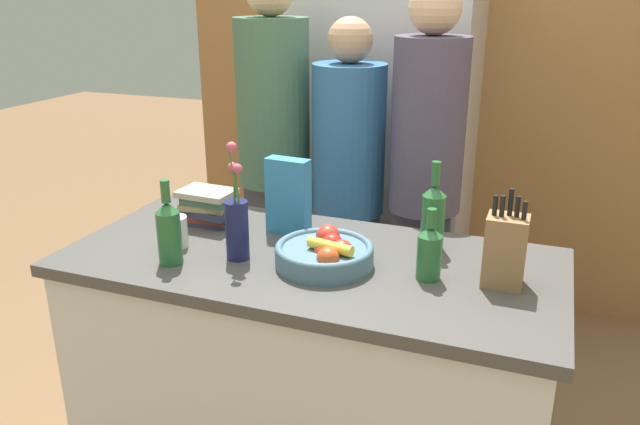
# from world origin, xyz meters

# --- Properties ---
(kitchen_island) EXTENTS (1.59, 0.74, 0.89)m
(kitchen_island) POSITION_xyz_m (0.00, 0.00, 0.45)
(kitchen_island) COLOR silver
(kitchen_island) RESTS_ON ground_plane
(back_wall_wood) EXTENTS (2.79, 0.12, 2.60)m
(back_wall_wood) POSITION_xyz_m (0.00, 1.74, 1.30)
(back_wall_wood) COLOR #9E6B3D
(back_wall_wood) RESTS_ON ground_plane
(refrigerator) EXTENTS (0.87, 0.62, 1.86)m
(refrigerator) POSITION_xyz_m (-0.13, 1.38, 0.93)
(refrigerator) COLOR #B7B7BC
(refrigerator) RESTS_ON ground_plane
(fruit_bowl) EXTENTS (0.31, 0.31, 0.10)m
(fruit_bowl) POSITION_xyz_m (0.07, -0.04, 0.94)
(fruit_bowl) COLOR slate
(fruit_bowl) RESTS_ON kitchen_island
(knife_block) EXTENTS (0.12, 0.10, 0.29)m
(knife_block) POSITION_xyz_m (0.60, 0.02, 1.00)
(knife_block) COLOR olive
(knife_block) RESTS_ON kitchen_island
(flower_vase) EXTENTS (0.07, 0.07, 0.38)m
(flower_vase) POSITION_xyz_m (-0.21, -0.09, 1.01)
(flower_vase) COLOR #191E4C
(flower_vase) RESTS_ON kitchen_island
(cereal_box) EXTENTS (0.16, 0.07, 0.27)m
(cereal_box) POSITION_xyz_m (-0.15, 0.17, 1.03)
(cereal_box) COLOR teal
(cereal_box) RESTS_ON kitchen_island
(coffee_mug) EXTENTS (0.09, 0.12, 0.10)m
(coffee_mug) POSITION_xyz_m (-0.45, -0.08, 0.95)
(coffee_mug) COLOR silver
(coffee_mug) RESTS_ON kitchen_island
(book_stack) EXTENTS (0.20, 0.15, 0.13)m
(book_stack) POSITION_xyz_m (-0.46, 0.15, 0.96)
(book_stack) COLOR #2D334C
(book_stack) RESTS_ON kitchen_island
(bottle_oil) EXTENTS (0.08, 0.08, 0.30)m
(bottle_oil) POSITION_xyz_m (0.35, 0.20, 1.01)
(bottle_oil) COLOR #286633
(bottle_oil) RESTS_ON kitchen_island
(bottle_vinegar) EXTENTS (0.07, 0.07, 0.27)m
(bottle_vinegar) POSITION_xyz_m (-0.39, -0.20, 1.00)
(bottle_vinegar) COLOR #286633
(bottle_vinegar) RESTS_ON kitchen_island
(bottle_wine) EXTENTS (0.07, 0.07, 0.22)m
(bottle_wine) POSITION_xyz_m (0.39, -0.02, 0.98)
(bottle_wine) COLOR #286633
(bottle_wine) RESTS_ON kitchen_island
(person_at_sink) EXTENTS (0.32, 0.32, 1.80)m
(person_at_sink) POSITION_xyz_m (-0.48, 0.78, 1.03)
(person_at_sink) COLOR #383842
(person_at_sink) RESTS_ON ground_plane
(person_in_blue) EXTENTS (0.31, 0.31, 1.60)m
(person_in_blue) POSITION_xyz_m (-0.13, 0.78, 0.90)
(person_in_blue) COLOR #383842
(person_in_blue) RESTS_ON ground_plane
(person_in_red_tee) EXTENTS (0.30, 0.30, 1.74)m
(person_in_red_tee) POSITION_xyz_m (0.21, 0.75, 0.99)
(person_in_red_tee) COLOR #383842
(person_in_red_tee) RESTS_ON ground_plane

